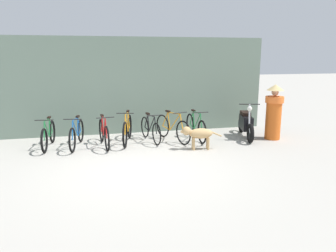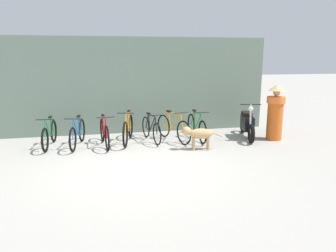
{
  "view_description": "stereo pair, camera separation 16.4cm",
  "coord_description": "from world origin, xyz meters",
  "px_view_note": "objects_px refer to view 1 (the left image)",
  "views": [
    {
      "loc": [
        -0.9,
        -6.76,
        2.43
      ],
      "look_at": [
        0.94,
        1.13,
        0.65
      ],
      "focal_mm": 35.0,
      "sensor_mm": 36.0,
      "label": 1
    },
    {
      "loc": [
        -0.74,
        -6.8,
        2.43
      ],
      "look_at": [
        0.94,
        1.13,
        0.65
      ],
      "focal_mm": 35.0,
      "sensor_mm": 36.0,
      "label": 2
    }
  ],
  "objects_px": {
    "bicycle_1": "(77,134)",
    "bicycle_5": "(172,128)",
    "bicycle_0": "(48,135)",
    "bicycle_4": "(150,129)",
    "person_in_robes": "(274,111)",
    "stray_dog": "(198,134)",
    "bicycle_3": "(127,130)",
    "bicycle_2": "(104,134)",
    "motorcycle": "(246,124)",
    "bicycle_6": "(196,127)"
  },
  "relations": [
    {
      "from": "bicycle_0",
      "to": "person_in_robes",
      "type": "bearing_deg",
      "value": 90.12
    },
    {
      "from": "bicycle_3",
      "to": "bicycle_6",
      "type": "bearing_deg",
      "value": 102.11
    },
    {
      "from": "bicycle_2",
      "to": "bicycle_6",
      "type": "distance_m",
      "value": 2.64
    },
    {
      "from": "bicycle_1",
      "to": "person_in_robes",
      "type": "distance_m",
      "value": 5.58
    },
    {
      "from": "bicycle_3",
      "to": "motorcycle",
      "type": "bearing_deg",
      "value": 100.02
    },
    {
      "from": "bicycle_6",
      "to": "stray_dog",
      "type": "relative_size",
      "value": 1.6
    },
    {
      "from": "bicycle_4",
      "to": "bicycle_2",
      "type": "bearing_deg",
      "value": -88.87
    },
    {
      "from": "motorcycle",
      "to": "stray_dog",
      "type": "distance_m",
      "value": 1.99
    },
    {
      "from": "bicycle_1",
      "to": "bicycle_5",
      "type": "xyz_separation_m",
      "value": [
        2.64,
        0.06,
        0.02
      ]
    },
    {
      "from": "bicycle_1",
      "to": "bicycle_2",
      "type": "relative_size",
      "value": 1.02
    },
    {
      "from": "stray_dog",
      "to": "bicycle_5",
      "type": "bearing_deg",
      "value": -58.57
    },
    {
      "from": "bicycle_2",
      "to": "bicycle_5",
      "type": "relative_size",
      "value": 0.99
    },
    {
      "from": "bicycle_6",
      "to": "person_in_robes",
      "type": "height_order",
      "value": "person_in_robes"
    },
    {
      "from": "bicycle_4",
      "to": "motorcycle",
      "type": "bearing_deg",
      "value": 75.12
    },
    {
      "from": "bicycle_3",
      "to": "bicycle_5",
      "type": "height_order",
      "value": "bicycle_3"
    },
    {
      "from": "bicycle_1",
      "to": "bicycle_6",
      "type": "distance_m",
      "value": 3.35
    },
    {
      "from": "bicycle_5",
      "to": "bicycle_6",
      "type": "relative_size",
      "value": 0.96
    },
    {
      "from": "bicycle_2",
      "to": "stray_dog",
      "type": "bearing_deg",
      "value": 63.75
    },
    {
      "from": "bicycle_0",
      "to": "bicycle_4",
      "type": "relative_size",
      "value": 1.04
    },
    {
      "from": "bicycle_4",
      "to": "stray_dog",
      "type": "height_order",
      "value": "bicycle_4"
    },
    {
      "from": "bicycle_5",
      "to": "motorcycle",
      "type": "xyz_separation_m",
      "value": [
        2.21,
        -0.13,
        0.05
      ]
    },
    {
      "from": "motorcycle",
      "to": "person_in_robes",
      "type": "bearing_deg",
      "value": 78.41
    },
    {
      "from": "person_in_robes",
      "to": "bicycle_4",
      "type": "bearing_deg",
      "value": -51.54
    },
    {
      "from": "bicycle_6",
      "to": "motorcycle",
      "type": "bearing_deg",
      "value": 82.79
    },
    {
      "from": "bicycle_3",
      "to": "bicycle_5",
      "type": "bearing_deg",
      "value": 100.42
    },
    {
      "from": "bicycle_2",
      "to": "bicycle_3",
      "type": "bearing_deg",
      "value": 102.95
    },
    {
      "from": "bicycle_5",
      "to": "bicycle_6",
      "type": "height_order",
      "value": "bicycle_5"
    },
    {
      "from": "bicycle_6",
      "to": "stray_dog",
      "type": "distance_m",
      "value": 1.08
    },
    {
      "from": "bicycle_4",
      "to": "motorcycle",
      "type": "relative_size",
      "value": 0.87
    },
    {
      "from": "bicycle_1",
      "to": "bicycle_4",
      "type": "xyz_separation_m",
      "value": [
        2.02,
        0.15,
        -0.0
      ]
    },
    {
      "from": "bicycle_3",
      "to": "bicycle_4",
      "type": "bearing_deg",
      "value": 106.22
    },
    {
      "from": "bicycle_3",
      "to": "stray_dog",
      "type": "bearing_deg",
      "value": 70.89
    },
    {
      "from": "person_in_robes",
      "to": "bicycle_3",
      "type": "bearing_deg",
      "value": -49.65
    },
    {
      "from": "stray_dog",
      "to": "person_in_robes",
      "type": "relative_size",
      "value": 0.68
    },
    {
      "from": "bicycle_5",
      "to": "stray_dog",
      "type": "height_order",
      "value": "bicycle_5"
    },
    {
      "from": "bicycle_2",
      "to": "bicycle_0",
      "type": "bearing_deg",
      "value": -105.33
    },
    {
      "from": "bicycle_4",
      "to": "bicycle_5",
      "type": "height_order",
      "value": "bicycle_5"
    },
    {
      "from": "bicycle_0",
      "to": "bicycle_1",
      "type": "relative_size",
      "value": 0.98
    },
    {
      "from": "bicycle_3",
      "to": "bicycle_5",
      "type": "xyz_separation_m",
      "value": [
        1.28,
        -0.06,
        -0.01
      ]
    },
    {
      "from": "bicycle_1",
      "to": "bicycle_0",
      "type": "bearing_deg",
      "value": -89.21
    },
    {
      "from": "bicycle_1",
      "to": "bicycle_6",
      "type": "height_order",
      "value": "bicycle_6"
    },
    {
      "from": "stray_dog",
      "to": "person_in_robes",
      "type": "xyz_separation_m",
      "value": [
        2.47,
        0.55,
        0.4
      ]
    },
    {
      "from": "bicycle_1",
      "to": "bicycle_3",
      "type": "distance_m",
      "value": 1.37
    },
    {
      "from": "bicycle_1",
      "to": "bicycle_3",
      "type": "bearing_deg",
      "value": 105.0
    },
    {
      "from": "bicycle_6",
      "to": "stray_dog",
      "type": "height_order",
      "value": "bicycle_6"
    },
    {
      "from": "bicycle_0",
      "to": "bicycle_6",
      "type": "distance_m",
      "value": 4.08
    },
    {
      "from": "bicycle_2",
      "to": "stray_dog",
      "type": "relative_size",
      "value": 1.51
    },
    {
      "from": "bicycle_0",
      "to": "bicycle_3",
      "type": "height_order",
      "value": "bicycle_3"
    },
    {
      "from": "stray_dog",
      "to": "motorcycle",
      "type": "bearing_deg",
      "value": -144.89
    },
    {
      "from": "bicycle_2",
      "to": "stray_dog",
      "type": "height_order",
      "value": "bicycle_2"
    }
  ]
}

